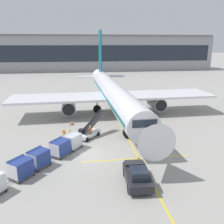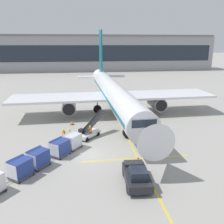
% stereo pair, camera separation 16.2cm
% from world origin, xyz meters
% --- Properties ---
extents(ground_plane, '(600.00, 600.00, 0.00)m').
position_xyz_m(ground_plane, '(0.00, 0.00, 0.00)').
color(ground_plane, '#9E9B93').
extents(parked_airplane, '(35.45, 45.26, 15.20)m').
position_xyz_m(parked_airplane, '(5.03, 16.02, 3.70)').
color(parked_airplane, white).
rests_on(parked_airplane, ground).
extents(belt_loader, '(4.43, 4.79, 3.07)m').
position_xyz_m(belt_loader, '(0.25, 5.48, 0.87)').
color(belt_loader, silver).
rests_on(belt_loader, ground).
extents(baggage_cart_lead, '(2.49, 2.64, 1.91)m').
position_xyz_m(baggage_cart_lead, '(-1.95, 2.02, 1.00)').
color(baggage_cart_lead, '#515156').
rests_on(baggage_cart_lead, ground).
extents(baggage_cart_second, '(2.49, 2.64, 1.91)m').
position_xyz_m(baggage_cart_second, '(-3.28, 0.27, 1.00)').
color(baggage_cart_second, '#515156').
rests_on(baggage_cart_second, ground).
extents(baggage_cart_third, '(2.49, 2.64, 1.91)m').
position_xyz_m(baggage_cart_third, '(-5.26, -2.03, 1.00)').
color(baggage_cart_third, '#515156').
rests_on(baggage_cart_third, ground).
extents(baggage_cart_fourth, '(2.49, 2.64, 1.91)m').
position_xyz_m(baggage_cart_fourth, '(-6.60, -3.88, 1.00)').
color(baggage_cart_fourth, '#515156').
rests_on(baggage_cart_fourth, ground).
extents(pushback_tug, '(2.35, 4.51, 1.83)m').
position_xyz_m(pushback_tug, '(3.93, -6.48, 0.83)').
color(pushback_tug, '#232328').
rests_on(pushback_tug, ground).
extents(ground_crew_by_loader, '(0.44, 0.44, 1.74)m').
position_xyz_m(ground_crew_by_loader, '(-3.01, 4.20, 1.00)').
color(ground_crew_by_loader, '#333847').
rests_on(ground_crew_by_loader, ground).
extents(ground_crew_by_carts, '(0.37, 0.53, 1.74)m').
position_xyz_m(ground_crew_by_carts, '(-2.26, 4.04, 1.00)').
color(ground_crew_by_carts, black).
rests_on(ground_crew_by_carts, ground).
extents(ground_crew_marshaller, '(0.54, 0.37, 1.74)m').
position_xyz_m(ground_crew_marshaller, '(0.36, 4.99, 1.00)').
color(ground_crew_marshaller, '#333847').
rests_on(ground_crew_marshaller, ground).
extents(safety_cone_engine_keepout, '(0.58, 0.58, 0.66)m').
position_xyz_m(safety_cone_engine_keepout, '(-2.16, 10.94, 0.32)').
color(safety_cone_engine_keepout, black).
rests_on(safety_cone_engine_keepout, ground).
extents(apron_guidance_line_lead_in, '(0.20, 110.00, 0.01)m').
position_xyz_m(apron_guidance_line_lead_in, '(5.26, 15.18, 0.00)').
color(apron_guidance_line_lead_in, yellow).
rests_on(apron_guidance_line_lead_in, ground).
extents(apron_guidance_line_stop_bar, '(12.00, 0.20, 0.01)m').
position_xyz_m(apron_guidance_line_stop_bar, '(5.06, -1.66, 0.00)').
color(apron_guidance_line_stop_bar, yellow).
rests_on(apron_guidance_line_stop_bar, ground).
extents(terminal_building, '(142.70, 14.48, 15.95)m').
position_xyz_m(terminal_building, '(-9.83, 90.15, 7.92)').
color(terminal_building, '#939399').
rests_on(terminal_building, ground).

